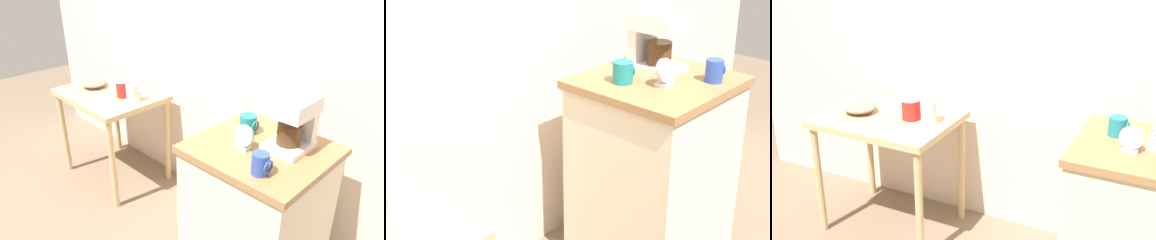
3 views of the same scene
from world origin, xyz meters
TOP-DOWN VIEW (x-y plane):
  - kitchen_counter at (0.72, -0.04)m, footprint 0.62×0.59m
  - glass_carafe_vase at (-0.47, 0.08)m, footprint 0.09×0.09m
  - coffee_maker at (0.82, 0.06)m, footprint 0.18×0.22m
  - mug_blue at (0.85, -0.23)m, footprint 0.08×0.07m
  - mug_dark_teal at (0.58, 0.04)m, footprint 0.09×0.09m
  - table_clock at (0.67, -0.11)m, footprint 0.10×0.05m

SIDE VIEW (x-z plane):
  - kitchen_counter at x=0.72m, z-range 0.00..0.89m
  - glass_carafe_vase at x=-0.47m, z-range 0.71..0.91m
  - mug_dark_teal at x=0.58m, z-range 0.89..0.98m
  - mug_blue at x=0.85m, z-range 0.89..0.98m
  - table_clock at x=0.67m, z-range 0.88..1.00m
  - coffee_maker at x=0.82m, z-range 0.90..1.16m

